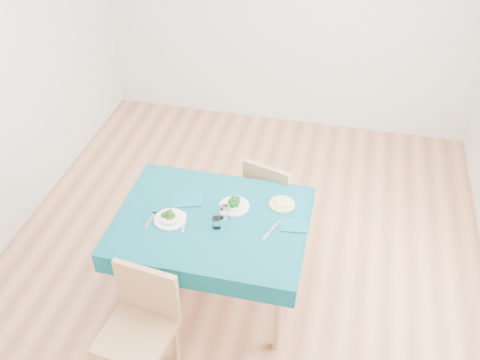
% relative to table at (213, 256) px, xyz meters
% --- Properties ---
extents(room_shell, '(4.02, 4.52, 2.73)m').
position_rel_table_xyz_m(room_shell, '(0.12, 0.37, 0.97)').
color(room_shell, '#9F6342').
rests_on(room_shell, ground).
extents(table, '(1.35, 1.03, 0.76)m').
position_rel_table_xyz_m(table, '(0.00, 0.00, 0.00)').
color(table, '#084757').
rests_on(table, ground).
extents(chair_near, '(0.50, 0.53, 1.10)m').
position_rel_table_xyz_m(chair_near, '(-0.29, -0.82, 0.17)').
color(chair_near, '#AD7D51').
rests_on(chair_near, ground).
extents(chair_far, '(0.50, 0.53, 0.99)m').
position_rel_table_xyz_m(chair_far, '(0.34, 0.74, 0.11)').
color(chair_far, '#AD7D51').
rests_on(chair_far, ground).
extents(bowl_near, '(0.23, 0.23, 0.07)m').
position_rel_table_xyz_m(bowl_near, '(-0.28, -0.07, 0.41)').
color(bowl_near, white).
rests_on(bowl_near, table).
extents(bowl_far, '(0.22, 0.22, 0.07)m').
position_rel_table_xyz_m(bowl_far, '(0.13, 0.16, 0.41)').
color(bowl_far, white).
rests_on(bowl_far, table).
extents(fork_near, '(0.03, 0.17, 0.00)m').
position_rel_table_xyz_m(fork_near, '(-0.42, -0.10, 0.38)').
color(fork_near, silver).
rests_on(fork_near, table).
extents(knife_near, '(0.06, 0.22, 0.00)m').
position_rel_table_xyz_m(knife_near, '(-0.18, -0.07, 0.38)').
color(knife_near, silver).
rests_on(knife_near, table).
extents(fork_far, '(0.03, 0.19, 0.00)m').
position_rel_table_xyz_m(fork_far, '(0.10, 0.10, 0.38)').
color(fork_far, silver).
rests_on(fork_far, table).
extents(knife_far, '(0.09, 0.21, 0.00)m').
position_rel_table_xyz_m(knife_far, '(0.43, -0.01, 0.38)').
color(knife_far, silver).
rests_on(knife_far, table).
extents(napkin_near, '(0.24, 0.21, 0.01)m').
position_rel_table_xyz_m(napkin_near, '(-0.23, 0.15, 0.39)').
color(napkin_near, '#0B5060').
rests_on(napkin_near, table).
extents(napkin_far, '(0.20, 0.16, 0.01)m').
position_rel_table_xyz_m(napkin_far, '(0.58, 0.06, 0.38)').
color(napkin_far, '#0B5060').
rests_on(napkin_far, table).
extents(tumbler_center, '(0.07, 0.07, 0.09)m').
position_rel_table_xyz_m(tumbler_center, '(0.08, 0.05, 0.42)').
color(tumbler_center, white).
rests_on(tumbler_center, table).
extents(tumbler_side, '(0.06, 0.06, 0.08)m').
position_rel_table_xyz_m(tumbler_side, '(0.06, -0.07, 0.42)').
color(tumbler_side, white).
rests_on(tumbler_side, table).
extents(side_plate, '(0.19, 0.19, 0.01)m').
position_rel_table_xyz_m(side_plate, '(0.46, 0.27, 0.38)').
color(side_plate, '#BFDB6B').
rests_on(side_plate, table).
extents(bread_slice, '(0.12, 0.12, 0.01)m').
position_rel_table_xyz_m(bread_slice, '(0.46, 0.27, 0.40)').
color(bread_slice, beige).
rests_on(bread_slice, side_plate).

